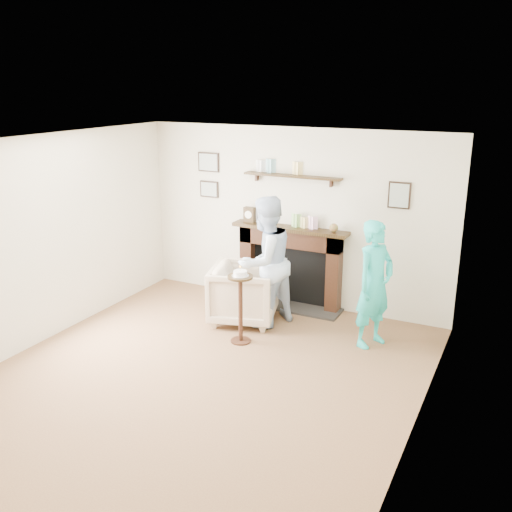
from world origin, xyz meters
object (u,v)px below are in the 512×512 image
at_px(woman, 371,344).
at_px(pedestal_table, 240,296).
at_px(armchair, 244,320).
at_px(man, 265,323).

bearing_deg(woman, pedestal_table, 139.14).
distance_m(armchair, pedestal_table, 0.89).
relative_size(man, pedestal_table, 1.74).
height_order(armchair, pedestal_table, pedestal_table).
distance_m(armchair, woman, 1.72).
bearing_deg(man, woman, 111.78).
xyz_separation_m(armchair, pedestal_table, (0.26, -0.60, 0.61)).
relative_size(man, woman, 1.11).
xyz_separation_m(man, pedestal_table, (-0.03, -0.63, 0.61)).
distance_m(man, woman, 1.43).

